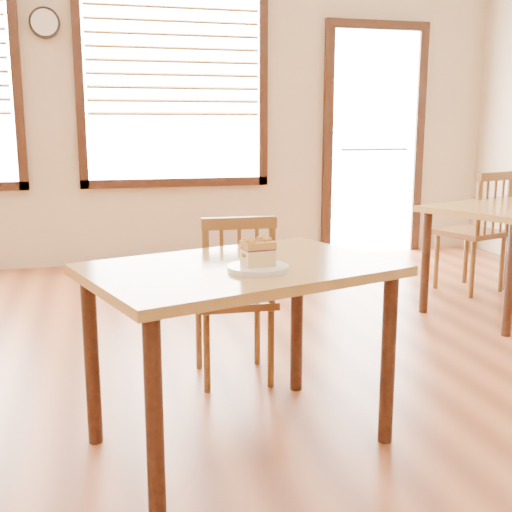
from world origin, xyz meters
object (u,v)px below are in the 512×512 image
Objects in this scene: cafe_table_main at (240,290)px; cake_slice at (258,252)px; wall_clock at (45,23)px; cafe_chair_second at (476,231)px; cafe_chair_main at (234,297)px; plate at (258,268)px.

cake_slice is at bearing -86.02° from cafe_table_main.
wall_clock reaches higher than cafe_table_main.
wall_clock is at bearing 96.40° from cake_slice.
wall_clock reaches higher than cafe_chair_second.
cake_slice is at bearing 86.67° from cafe_chair_main.
cafe_table_main is 3.05m from cafe_chair_second.
plate reaches higher than cafe_table_main.
cafe_chair_main is at bearing 12.20° from cafe_chair_second.
plate is (0.92, -3.76, -1.39)m from wall_clock.
cake_slice is at bearing -105.19° from plate.
cafe_chair_main is (0.12, 0.65, -0.20)m from cafe_table_main.
cafe_chair_second is 7.26× the size of cake_slice.
cafe_chair_main is 0.85m from cake_slice.
cafe_chair_second is at bearing 34.80° from cake_slice.
plate is (-0.07, -0.76, 0.32)m from cafe_chair_main.
plate is at bearing -76.23° from wall_clock.
cafe_table_main is 0.69m from cafe_chair_main.
cake_slice is (0.05, -0.11, 0.17)m from cafe_table_main.
wall_clock reaches higher than plate.
cafe_table_main is at bearing 104.50° from cake_slice.
cafe_chair_main is at bearing 77.05° from cake_slice.
cafe_chair_second is at bearing 42.17° from plate.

